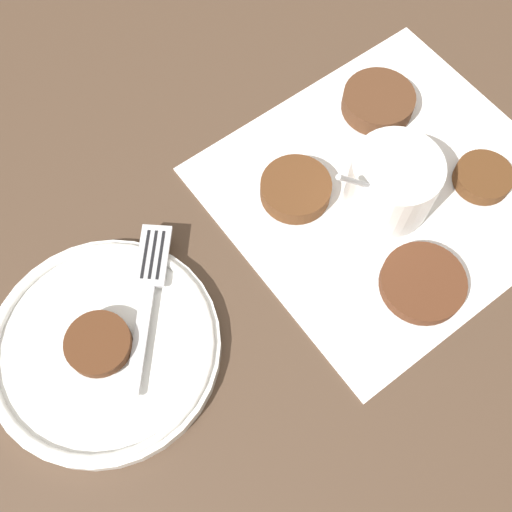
{
  "coord_description": "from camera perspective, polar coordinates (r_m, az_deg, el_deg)",
  "views": [
    {
      "loc": [
        -0.29,
        -0.18,
        0.54
      ],
      "look_at": [
        -0.16,
        0.02,
        0.02
      ],
      "focal_mm": 42.0,
      "sensor_mm": 36.0,
      "label": 1
    }
  ],
  "objects": [
    {
      "name": "ground_plane",
      "position": [
        0.63,
        12.63,
        5.35
      ],
      "size": [
        4.0,
        4.0,
        0.0
      ],
      "primitive_type": "plane",
      "color": "#4C3828"
    },
    {
      "name": "napkin",
      "position": [
        0.64,
        12.48,
        6.37
      ],
      "size": [
        0.34,
        0.32,
        0.0
      ],
      "color": "white",
      "rests_on": "ground_plane"
    },
    {
      "name": "sauce_bowl",
      "position": [
        0.6,
        12.59,
        6.88
      ],
      "size": [
        0.13,
        0.09,
        0.11
      ],
      "color": "white",
      "rests_on": "napkin"
    },
    {
      "name": "fritter_0",
      "position": [
        0.68,
        11.55,
        14.2
      ],
      "size": [
        0.08,
        0.08,
        0.02
      ],
      "color": "#52311D",
      "rests_on": "napkin"
    },
    {
      "name": "fritter_1",
      "position": [
        0.66,
        20.81,
        7.02
      ],
      "size": [
        0.06,
        0.06,
        0.02
      ],
      "color": "#553219",
      "rests_on": "napkin"
    },
    {
      "name": "fritter_2",
      "position": [
        0.61,
        3.8,
        6.37
      ],
      "size": [
        0.07,
        0.07,
        0.02
      ],
      "color": "#59341B",
      "rests_on": "napkin"
    },
    {
      "name": "fritter_3",
      "position": [
        0.59,
        15.59,
        -2.48
      ],
      "size": [
        0.08,
        0.08,
        0.01
      ],
      "color": "#542E1B",
      "rests_on": "napkin"
    },
    {
      "name": "serving_plate",
      "position": [
        0.56,
        -14.25,
        -8.38
      ],
      "size": [
        0.21,
        0.21,
        0.02
      ],
      "color": "white",
      "rests_on": "ground_plane"
    },
    {
      "name": "fritter_on_plate",
      "position": [
        0.55,
        -14.77,
        -8.09
      ],
      "size": [
        0.06,
        0.06,
        0.01
      ],
      "color": "#512D19",
      "rests_on": "serving_plate"
    },
    {
      "name": "fork",
      "position": [
        0.56,
        -10.22,
        -2.94
      ],
      "size": [
        0.12,
        0.14,
        0.0
      ],
      "color": "silver",
      "rests_on": "serving_plate"
    }
  ]
}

